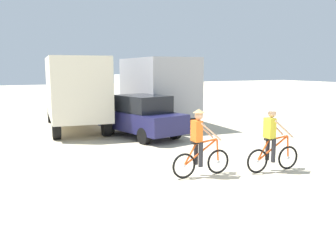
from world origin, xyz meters
name	(u,v)px	position (x,y,z in m)	size (l,w,h in m)	color
ground_plane	(231,205)	(0.00, 0.00, 0.00)	(120.00, 120.00, 0.00)	beige
box_truck_cream_rv	(75,90)	(-0.71, 11.23, 1.87)	(3.12, 6.98, 3.35)	beige
box_truck_grey_hauler	(153,88)	(3.28, 11.12, 1.87)	(2.80, 6.89, 3.35)	#9E9EA3
sedan_parked	(141,116)	(1.28, 7.97, 0.88)	(2.63, 4.48, 1.76)	#1E1E4C
cyclist_orange_shirt	(200,145)	(0.48, 2.06, 0.85)	(1.73, 0.52, 1.82)	black
cyclist_cowboy_hat	(272,142)	(2.52, 1.55, 0.85)	(1.73, 0.52, 1.82)	black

